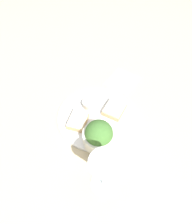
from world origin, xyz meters
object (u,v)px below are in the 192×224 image
wine_glass (104,171)px  cheese_toast_far (78,120)px  cheese_toast_near (114,109)px  napkin (123,81)px  salad_bowl (99,135)px  sauce_ramekin (89,104)px

wine_glass → cheese_toast_far: bearing=57.3°
cheese_toast_near → napkin: 0.19m
salad_bowl → wine_glass: wine_glass is taller
cheese_toast_far → cheese_toast_near: bearing=-33.9°
cheese_toast_near → cheese_toast_far: (-0.12, 0.08, 0.00)m
salad_bowl → napkin: salad_bowl is taller
cheese_toast_near → salad_bowl: bearing=-170.3°
salad_bowl → cheese_toast_near: salad_bowl is taller
sauce_ramekin → cheese_toast_near: 0.10m
napkin → cheese_toast_far: bearing=176.9°
salad_bowl → napkin: size_ratio=0.82×
wine_glass → napkin: wine_glass is taller
salad_bowl → wine_glass: size_ratio=0.64×
cheese_toast_near → wine_glass: 0.28m
cheese_toast_near → napkin: size_ratio=0.69×
cheese_toast_far → napkin: 0.30m
sauce_ramekin → cheese_toast_far: size_ratio=0.54×
wine_glass → napkin: 0.47m
cheese_toast_far → wine_glass: bearing=-122.7°
salad_bowl → cheese_toast_far: bearing=79.2°
cheese_toast_far → napkin: bearing=-3.1°
sauce_ramekin → cheese_toast_near: (0.04, -0.09, -0.00)m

